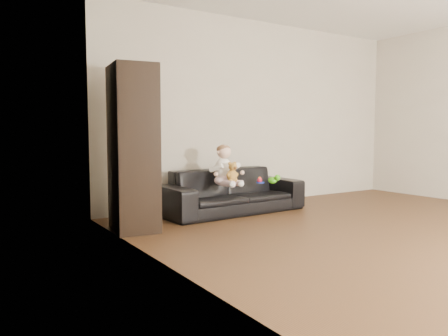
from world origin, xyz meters
TOP-DOWN VIEW (x-y plane):
  - floor at (0.00, 0.00)m, footprint 5.50×5.50m
  - wall_back at (0.00, 2.75)m, footprint 5.00×0.00m
  - wall_left at (-2.50, 0.00)m, footprint 0.00×5.50m
  - sofa at (-0.85, 2.25)m, footprint 1.92×0.83m
  - cabinet at (-2.27, 1.95)m, footprint 0.50×0.63m
  - shelf_item at (-2.25, 1.95)m, footprint 0.21×0.27m
  - baby at (-1.02, 2.15)m, footprint 0.38×0.46m
  - teddy_bear at (-1.01, 1.99)m, footprint 0.15×0.15m
  - toy_green at (-0.39, 2.00)m, footprint 0.15×0.16m
  - toy_rattle at (-0.47, 2.16)m, footprint 0.09×0.09m
  - toy_blue_disc at (-0.47, 2.14)m, footprint 0.13×0.13m

SIDE VIEW (x-z plane):
  - floor at x=0.00m, z-range 0.00..0.00m
  - sofa at x=-0.85m, z-range 0.00..0.55m
  - toy_blue_disc at x=-0.47m, z-range 0.36..0.38m
  - toy_rattle at x=-0.47m, z-range 0.36..0.43m
  - toy_green at x=-0.39m, z-range 0.36..0.45m
  - teddy_bear at x=-1.01m, z-range 0.42..0.66m
  - baby at x=-1.02m, z-range 0.33..0.84m
  - cabinet at x=-2.27m, z-range 0.00..1.70m
  - shelf_item at x=-2.25m, z-range 1.10..1.38m
  - wall_back at x=0.00m, z-range -1.20..3.80m
  - wall_left at x=-2.50m, z-range -1.45..4.05m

